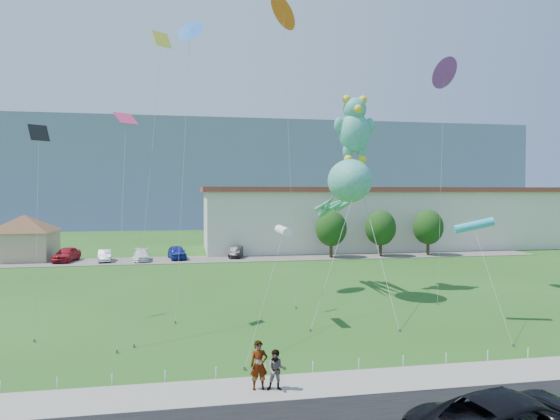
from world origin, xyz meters
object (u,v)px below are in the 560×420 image
object	(u,v)px
pavilion	(25,233)
parked_car_red	(66,254)
warehouse	(421,217)
parked_car_black	(236,252)
parked_car_silver	(105,256)
pedestrian_left	(259,365)
parked_car_blue	(177,252)
teddy_bear_kite	(355,127)
parked_car_white	(141,255)
pedestrian_right	(277,370)
octopus_kite	(345,189)

from	to	relation	value
pavilion	parked_car_red	xyz separation A→B (m)	(4.84, -2.22, -2.19)
pavilion	warehouse	size ratio (longest dim) A/B	0.15
parked_car_black	parked_car_silver	bearing A→B (deg)	-162.98
warehouse	pedestrian_left	distance (m)	55.42
parked_car_blue	teddy_bear_kite	world-z (taller)	teddy_bear_kite
warehouse	parked_car_white	xyz separation A→B (m)	(-37.23, -9.05, -3.46)
pavilion	parked_car_white	xyz separation A→B (m)	(12.77, -3.05, -2.36)
warehouse	parked_car_red	xyz separation A→B (m)	(-45.16, -8.22, -3.29)
parked_car_silver	parked_car_black	world-z (taller)	parked_car_silver
pavilion	parked_car_black	distance (m)	23.46
parked_car_silver	parked_car_black	bearing A→B (deg)	-5.43
pedestrian_left	parked_car_silver	size ratio (longest dim) A/B	0.49
parked_car_red	parked_car_black	distance (m)	18.41
pedestrian_right	parked_car_white	xyz separation A→B (m)	(-8.39, 38.00, -0.20)
parked_car_blue	teddy_bear_kite	size ratio (longest dim) A/B	0.29
pavilion	teddy_bear_kite	world-z (taller)	teddy_bear_kite
parked_car_red	octopus_kite	xyz separation A→B (m)	(24.24, -22.40, 6.90)
pedestrian_right	parked_car_white	bearing A→B (deg)	113.31
parked_car_blue	octopus_kite	bearing A→B (deg)	-69.95
parked_car_white	teddy_bear_kite	size ratio (longest dim) A/B	0.28
pavilion	parked_car_blue	xyz separation A→B (m)	(16.57, -2.17, -2.22)
pedestrian_left	octopus_kite	distance (m)	19.52
pavilion	teddy_bear_kite	distance (m)	39.05
parked_car_red	parked_car_silver	size ratio (longest dim) A/B	1.21
pedestrian_left	parked_car_black	xyz separation A→B (m)	(2.73, 38.79, -0.35)
parked_car_blue	teddy_bear_kite	xyz separation A→B (m)	(13.90, -20.34, 11.69)
teddy_bear_kite	octopus_kite	bearing A→B (deg)	-123.34
pedestrian_right	parked_car_blue	world-z (taller)	pedestrian_right
pavilion	parked_car_blue	world-z (taller)	pavilion
pedestrian_right	parked_car_silver	distance (m)	40.14
warehouse	octopus_kite	world-z (taller)	octopus_kite
pedestrian_right	parked_car_blue	xyz separation A→B (m)	(-4.58, 38.88, -0.07)
parked_car_black	parked_car_red	bearing A→B (deg)	-165.54
parked_car_black	teddy_bear_kite	size ratio (longest dim) A/B	0.25
parked_car_red	pedestrian_right	bearing A→B (deg)	-58.02
octopus_kite	warehouse	bearing A→B (deg)	55.66
warehouse	pedestrian_left	xyz separation A→B (m)	(-29.48, -46.83, -3.11)
pavilion	pedestrian_left	size ratio (longest dim) A/B	5.01
parked_car_red	teddy_bear_kite	distance (m)	34.70
warehouse	parked_car_silver	distance (m)	42.20
parked_car_red	parked_car_white	xyz separation A→B (m)	(7.92, -0.82, -0.17)
parked_car_red	parked_car_white	distance (m)	7.97
pavilion	parked_car_red	distance (m)	5.76
pavilion	pedestrian_left	distance (m)	45.74
parked_car_blue	octopus_kite	xyz separation A→B (m)	(12.51, -22.45, 6.94)
pedestrian_left	parked_car_red	bearing A→B (deg)	111.70
teddy_bear_kite	pedestrian_right	bearing A→B (deg)	-116.68
warehouse	teddy_bear_kite	distance (m)	35.55
parked_car_black	octopus_kite	distance (m)	24.36
parked_car_white	parked_car_blue	xyz separation A→B (m)	(3.80, 0.88, 0.13)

